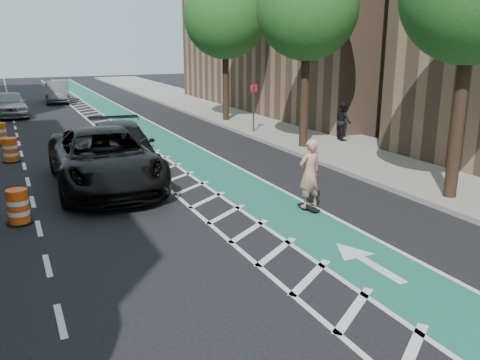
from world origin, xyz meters
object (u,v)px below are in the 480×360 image
suv_far (120,148)px  barrel_a (18,208)px  skateboarder (310,173)px  suv_near (104,158)px

suv_far → barrel_a: 5.78m
skateboarder → barrel_a: 7.67m
suv_near → suv_far: bearing=65.6°
suv_near → skateboarder: bearing=-44.8°
suv_near → barrel_a: suv_near is taller
skateboarder → barrel_a: size_ratio=2.10×
skateboarder → suv_near: 6.71m
suv_far → barrel_a: bearing=-121.4°
skateboarder → suv_near: size_ratio=0.29×
suv_far → suv_near: bearing=-108.7°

